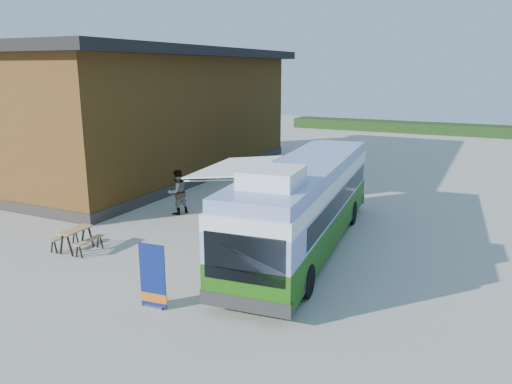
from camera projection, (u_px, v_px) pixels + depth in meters
The scene contains 10 objects.
ground at pixel (228, 250), 17.92m from camera, with size 100.00×100.00×0.00m, color #BCB7AD.
barn at pixel (156, 115), 30.23m from camera, with size 9.60×21.20×7.50m.
hedge at pixel (494, 131), 47.57m from camera, with size 40.00×3.00×1.00m, color #264419.
bus at pixel (305, 202), 17.72m from camera, with size 3.61×12.00×3.63m.
awning at pixel (244, 171), 18.50m from camera, with size 3.10×4.55×0.53m.
banner at pixel (153, 282), 13.44m from camera, with size 0.80×0.23×1.84m.
picnic_table at pixel (76, 235), 17.74m from camera, with size 1.45×1.30×0.81m.
person_a at pixel (240, 219), 18.19m from camera, with size 0.73×0.48×2.00m, color #999999.
person_b at pixel (177, 192), 22.19m from camera, with size 0.97×0.76×2.00m, color #999999.
slurry_tanker at pixel (313, 161), 28.62m from camera, with size 1.99×5.54×2.05m.
Camera 1 is at (8.30, -14.74, 6.36)m, focal length 35.00 mm.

